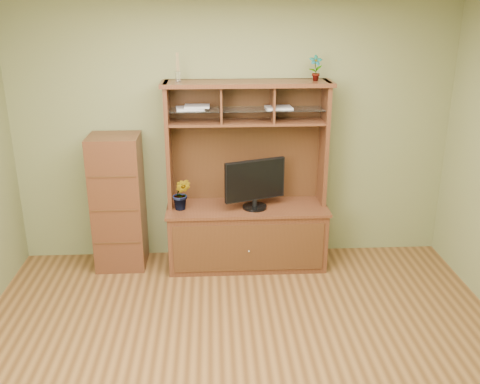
{
  "coord_description": "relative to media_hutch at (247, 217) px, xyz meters",
  "views": [
    {
      "loc": [
        -0.22,
        -3.38,
        2.64
      ],
      "look_at": [
        0.02,
        1.2,
        0.99
      ],
      "focal_mm": 40.0,
      "sensor_mm": 36.0,
      "label": 1
    }
  ],
  "objects": [
    {
      "name": "media_hutch",
      "position": [
        0.0,
        0.0,
        0.0
      ],
      "size": [
        1.66,
        0.61,
        1.9
      ],
      "color": "#432113",
      "rests_on": "room"
    },
    {
      "name": "room",
      "position": [
        -0.12,
        -1.73,
        0.83
      ],
      "size": [
        4.54,
        4.04,
        2.74
      ],
      "color": "#4F3116",
      "rests_on": "ground"
    },
    {
      "name": "top_plant",
      "position": [
        0.66,
        0.08,
        1.5
      ],
      "size": [
        0.13,
        0.09,
        0.24
      ],
      "primitive_type": "imported",
      "rotation": [
        0.0,
        0.0,
        -0.05
      ],
      "color": "#286322",
      "rests_on": "media_hutch"
    },
    {
      "name": "side_cabinet",
      "position": [
        -1.31,
        0.03,
        0.17
      ],
      "size": [
        0.5,
        0.45,
        1.39
      ],
      "color": "#432113",
      "rests_on": "room"
    },
    {
      "name": "orchid_plant",
      "position": [
        -0.66,
        -0.08,
        0.29
      ],
      "size": [
        0.21,
        0.19,
        0.33
      ],
      "primitive_type": "imported",
      "rotation": [
        0.0,
        0.0,
        -0.24
      ],
      "color": "#34531C",
      "rests_on": "media_hutch"
    },
    {
      "name": "monitor",
      "position": [
        0.07,
        -0.08,
        0.39
      ],
      "size": [
        0.62,
        0.27,
        0.51
      ],
      "rotation": [
        0.0,
        0.0,
        0.35
      ],
      "color": "black",
      "rests_on": "media_hutch"
    },
    {
      "name": "magazines",
      "position": [
        -0.25,
        0.08,
        1.13
      ],
      "size": [
        1.15,
        0.23,
        0.04
      ],
      "color": "silver",
      "rests_on": "media_hutch"
    },
    {
      "name": "reed_diffuser",
      "position": [
        -0.66,
        0.08,
        1.48
      ],
      "size": [
        0.05,
        0.05,
        0.27
      ],
      "color": "silver",
      "rests_on": "media_hutch"
    }
  ]
}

